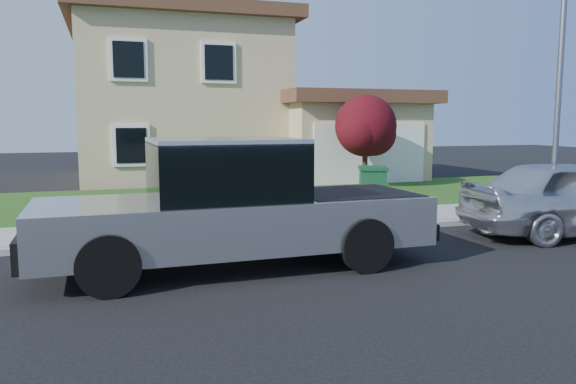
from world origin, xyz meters
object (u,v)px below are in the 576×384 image
at_px(pickup_truck, 233,208).
at_px(woman, 291,199).
at_px(ornamental_tree, 366,129).
at_px(street_lamp, 561,90).
at_px(trash_bin, 373,188).

relative_size(pickup_truck, woman, 3.52).
distance_m(ornamental_tree, street_lamp, 7.73).
bearing_deg(woman, street_lamp, 169.41).
height_order(pickup_truck, street_lamp, street_lamp).
bearing_deg(ornamental_tree, trash_bin, -113.95).
xyz_separation_m(pickup_truck, trash_bin, (4.51, 3.83, -0.28)).
height_order(woman, ornamental_tree, ornamental_tree).
distance_m(woman, trash_bin, 3.86).
xyz_separation_m(pickup_truck, street_lamp, (7.82, 1.15, 2.15)).
distance_m(woman, ornamental_tree, 9.06).
distance_m(pickup_truck, street_lamp, 8.19).
bearing_deg(street_lamp, trash_bin, 146.91).
xyz_separation_m(woman, trash_bin, (3.02, 2.40, -0.16)).
bearing_deg(pickup_truck, trash_bin, 39.29).
height_order(pickup_truck, ornamental_tree, ornamental_tree).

